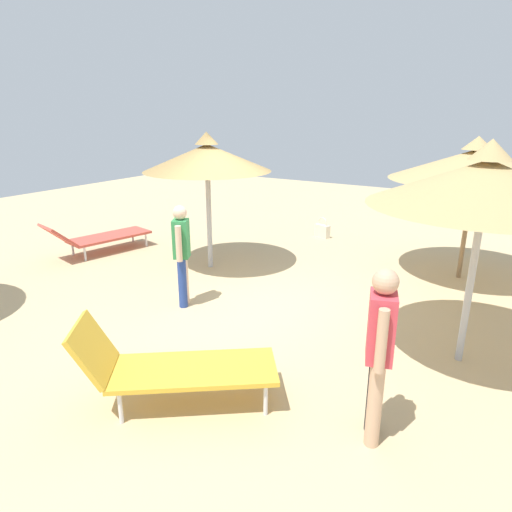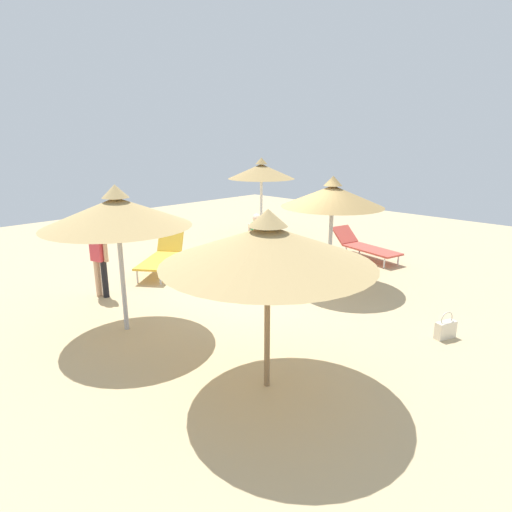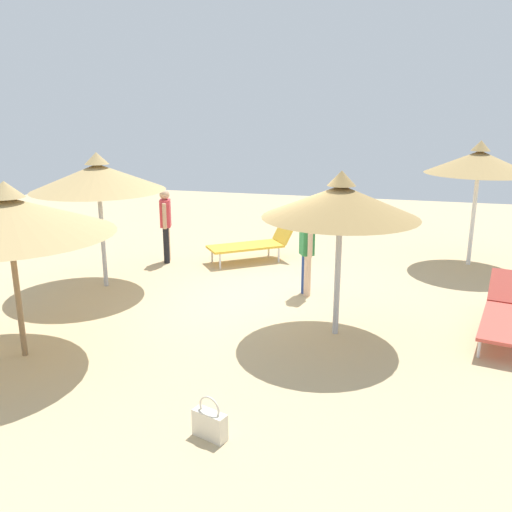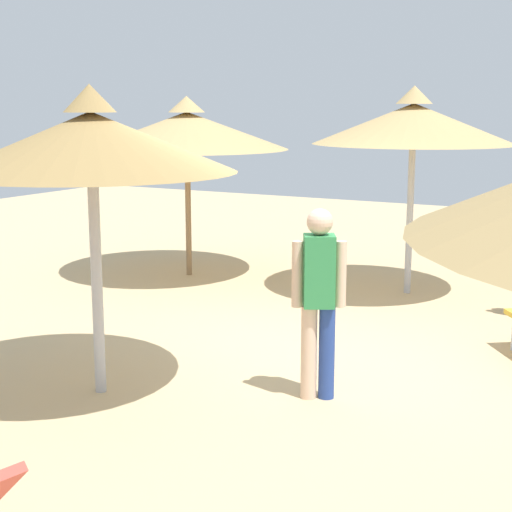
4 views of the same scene
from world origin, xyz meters
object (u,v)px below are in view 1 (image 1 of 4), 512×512
at_px(person_standing_far_left, 182,251).
at_px(parasol_umbrella_far_right, 207,158).
at_px(lounge_chair_center, 97,236).
at_px(handbag, 322,230).
at_px(person_standing_edge, 379,346).
at_px(parasol_umbrella_back, 475,164).
at_px(parasol_umbrella_near_right, 486,183).
at_px(lounge_chair_front, 169,365).

bearing_deg(person_standing_far_left, parasol_umbrella_far_right, -155.59).
bearing_deg(lounge_chair_center, handbag, 136.28).
relative_size(parasol_umbrella_far_right, handbag, 5.17).
distance_m(person_standing_edge, handbag, 6.92).
distance_m(parasol_umbrella_back, lounge_chair_center, 7.32).
height_order(parasol_umbrella_near_right, lounge_chair_front, parasol_umbrella_near_right).
height_order(parasol_umbrella_back, parasol_umbrella_near_right, parasol_umbrella_near_right).
relative_size(parasol_umbrella_near_right, person_standing_edge, 1.58).
distance_m(lounge_chair_center, lounge_chair_front, 5.64).
height_order(parasol_umbrella_back, handbag, parasol_umbrella_back).
height_order(parasol_umbrella_far_right, lounge_chair_center, parasol_umbrella_far_right).
distance_m(person_standing_far_left, person_standing_edge, 3.66).
xyz_separation_m(person_standing_far_left, handbag, (-4.73, 0.22, -0.70)).
xyz_separation_m(parasol_umbrella_back, person_standing_edge, (4.90, -0.03, -1.07)).
relative_size(lounge_chair_front, person_standing_far_left, 1.26).
xyz_separation_m(parasol_umbrella_back, lounge_chair_front, (5.48, -1.94, -1.58)).
xyz_separation_m(lounge_chair_front, person_standing_far_left, (-1.94, -1.48, 0.44)).
relative_size(parasol_umbrella_near_right, parasol_umbrella_far_right, 1.03).
relative_size(parasol_umbrella_back, lounge_chair_center, 1.23).
distance_m(parasol_umbrella_near_right, person_standing_edge, 2.27).
bearing_deg(lounge_chair_center, parasol_umbrella_near_right, 85.43).
distance_m(parasol_umbrella_back, parasol_umbrella_near_right, 3.07).
bearing_deg(person_standing_edge, parasol_umbrella_back, 179.68).
relative_size(lounge_chair_center, lounge_chair_front, 1.14).
bearing_deg(person_standing_edge, parasol_umbrella_far_right, -126.02).
bearing_deg(parasol_umbrella_near_right, parasol_umbrella_far_right, -103.85).
distance_m(lounge_chair_center, person_standing_far_left, 3.48).
bearing_deg(parasol_umbrella_back, person_standing_far_left, -44.04).
bearing_deg(person_standing_far_left, person_standing_edge, 68.07).
bearing_deg(parasol_umbrella_near_right, handbag, -139.25).
bearing_deg(parasol_umbrella_back, lounge_chair_front, -19.46).
bearing_deg(lounge_chair_center, lounge_chair_front, 57.63).
bearing_deg(lounge_chair_front, person_standing_far_left, -142.62).
bearing_deg(parasol_umbrella_far_right, parasol_umbrella_back, 114.45).
bearing_deg(person_standing_edge, person_standing_far_left, -111.93).
bearing_deg(person_standing_far_left, parasol_umbrella_near_right, 97.44).
relative_size(parasol_umbrella_back, handbag, 5.72).
height_order(parasol_umbrella_near_right, person_standing_edge, parasol_umbrella_near_right).
xyz_separation_m(parasol_umbrella_near_right, handbag, (-4.23, -3.64, -1.96)).
xyz_separation_m(person_standing_edge, handbag, (-6.10, -3.17, -0.77)).
distance_m(parasol_umbrella_near_right, lounge_chair_front, 3.81).
xyz_separation_m(parasol_umbrella_back, handbag, (-1.20, -3.20, -1.84)).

